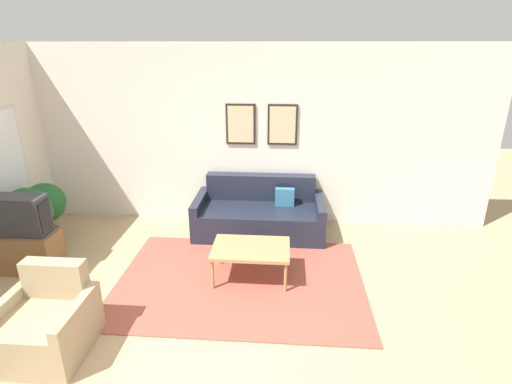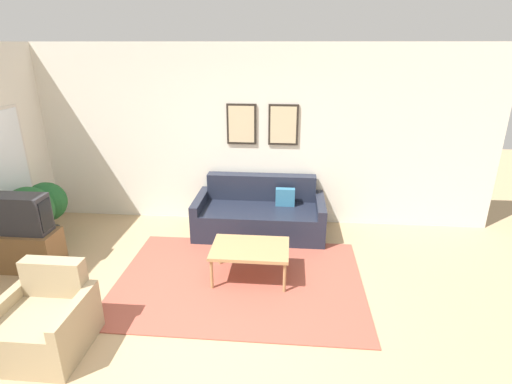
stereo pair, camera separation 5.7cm
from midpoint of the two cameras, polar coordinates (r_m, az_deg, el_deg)
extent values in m
plane|color=tan|center=(4.11, -10.59, -20.61)|extent=(16.00, 16.00, 0.00)
cube|color=#9E4C3D|center=(4.91, -2.61, -12.53)|extent=(2.92, 2.07, 0.01)
cube|color=silver|center=(6.12, -4.56, 7.91)|extent=(8.00, 0.06, 2.70)
cube|color=black|center=(6.01, -2.47, 9.66)|extent=(0.44, 0.03, 0.60)
cube|color=#CCB78E|center=(5.99, -2.49, 9.62)|extent=(0.38, 0.01, 0.54)
cube|color=black|center=(5.96, 3.53, 9.56)|extent=(0.44, 0.03, 0.60)
cube|color=#CCB78E|center=(5.95, 3.53, 9.53)|extent=(0.38, 0.01, 0.54)
cube|color=#1E2333|center=(5.93, 0.16, -4.08)|extent=(1.65, 0.90, 0.42)
cube|color=#1E2333|center=(6.10, 0.41, 0.75)|extent=(1.65, 0.20, 0.39)
cube|color=#1E2333|center=(6.03, -8.25, -3.17)|extent=(0.12, 0.90, 0.56)
cube|color=#1E2333|center=(5.91, 8.75, -3.69)|extent=(0.12, 0.90, 0.56)
cube|color=teal|center=(5.89, 3.84, -0.78)|extent=(0.28, 0.10, 0.28)
cube|color=#A87F51|center=(4.77, -1.09, -8.09)|extent=(0.91, 0.62, 0.04)
cylinder|color=#A87F51|center=(4.70, -6.58, -11.68)|extent=(0.04, 0.04, 0.38)
cylinder|color=#A87F51|center=(4.62, 3.88, -12.15)|extent=(0.04, 0.04, 0.38)
cylinder|color=#A87F51|center=(5.16, -5.46, -8.47)|extent=(0.04, 0.04, 0.38)
cylinder|color=#A87F51|center=(5.09, 3.96, -8.84)|extent=(0.04, 0.04, 0.38)
cube|color=brown|center=(5.79, -30.30, -7.33)|extent=(0.82, 0.40, 0.50)
cube|color=#2D2D33|center=(5.60, -31.20, -2.84)|extent=(0.70, 0.28, 0.48)
cube|color=black|center=(5.41, -28.13, -3.05)|extent=(0.01, 0.23, 0.38)
cube|color=tan|center=(4.32, -28.29, -17.30)|extent=(0.59, 0.76, 0.41)
cube|color=tan|center=(4.32, -27.09, -10.91)|extent=(0.59, 0.16, 0.36)
cube|color=tan|center=(4.47, -32.25, -15.84)|extent=(0.09, 0.76, 0.53)
cube|color=tan|center=(4.12, -24.25, -17.47)|extent=(0.09, 0.76, 0.53)
cylinder|color=slate|center=(6.11, -29.21, -7.29)|extent=(0.25, 0.25, 0.20)
cylinder|color=#51381E|center=(6.03, -29.53, -5.64)|extent=(0.04, 0.04, 0.19)
sphere|color=#1E5628|center=(5.89, -30.13, -2.48)|extent=(0.63, 0.63, 0.63)
cylinder|color=#383D42|center=(6.61, -27.48, -5.22)|extent=(0.23, 0.23, 0.14)
cylinder|color=#51381E|center=(6.55, -27.70, -3.99)|extent=(0.04, 0.04, 0.17)
sphere|color=#1E5628|center=(6.44, -28.17, -1.36)|extent=(0.56, 0.56, 0.56)
camera|label=1|loc=(0.03, -90.32, -0.12)|focal=28.00mm
camera|label=2|loc=(0.03, 89.68, 0.12)|focal=28.00mm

